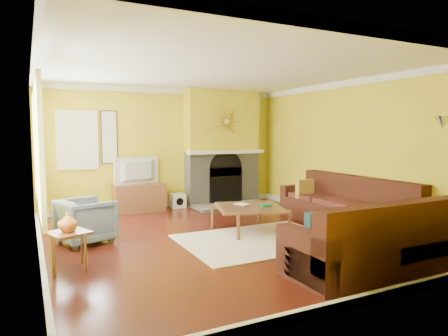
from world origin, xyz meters
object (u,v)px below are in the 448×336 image
sectional_sofa (318,211)px  coffee_table (250,218)px  media_console (139,198)px  side_table (69,251)px  armchair (86,221)px

sectional_sofa → coffee_table: sectional_sofa is taller
media_console → side_table: size_ratio=2.22×
side_table → coffee_table: bearing=13.8°
media_console → armchair: bearing=-123.2°
sectional_sofa → media_console: (-1.99, 3.50, -0.15)m
sectional_sofa → coffee_table: 1.22m
armchair → side_table: 1.24m
side_table → media_console: bearing=62.2°
coffee_table → armchair: bearing=170.5°
coffee_table → armchair: armchair is taller
coffee_table → armchair: (-2.66, 0.44, 0.13)m
sectional_sofa → armchair: sectional_sofa is taller
sectional_sofa → media_console: size_ratio=3.51×
armchair → side_table: (-0.36, -1.18, -0.10)m
side_table → sectional_sofa: bearing=-3.7°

